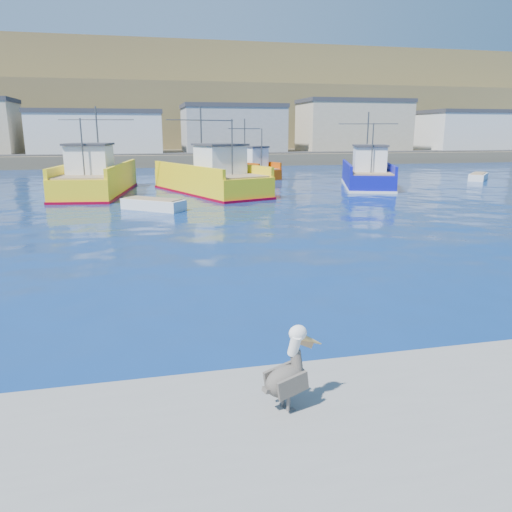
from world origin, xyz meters
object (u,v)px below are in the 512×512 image
Objects in this scene: skiff_mid at (153,205)px; skiff_far at (478,177)px; trawler_yellow_b at (211,179)px; trawler_yellow_a at (96,179)px; pelican at (289,374)px; boat_orange at (250,168)px; trawler_blue at (367,175)px.

skiff_mid is 1.05× the size of skiff_far.
trawler_yellow_b is 3.25× the size of skiff_mid.
trawler_yellow_a is at bearing 113.38° from skiff_mid.
skiff_mid is 2.94× the size of pelican.
trawler_blue is at bearing -52.56° from boat_orange.
trawler_blue reaches higher than skiff_mid.
skiff_mid is 34.36m from skiff_far.
trawler_yellow_a is 36.23m from skiff_far.
skiff_far is (36.09, 3.05, -0.84)m from trawler_yellow_a.
boat_orange is (14.52, 10.51, -0.12)m from trawler_yellow_a.
boat_orange is (-8.10, 10.58, -0.01)m from trawler_blue.
skiff_mid is at bearing -158.90° from skiff_far.
trawler_blue is 37.92m from pelican.
trawler_blue is 13.84m from skiff_far.
boat_orange is at bearing 160.92° from skiff_far.
trawler_yellow_b is at bearing 58.51° from skiff_mid.
pelican is at bearing -95.81° from trawler_yellow_b.
skiff_mid is at bearing -117.89° from boat_orange.
trawler_yellow_b reaches higher than skiff_mid.
trawler_yellow_b is (8.70, -1.70, -0.02)m from trawler_yellow_a.
trawler_yellow_a is 1.16× the size of trawler_blue.
pelican is at bearing -129.72° from skiff_far.
trawler_blue is 2.96× the size of skiff_far.
skiff_far is 48.00m from pelican.
boat_orange reaches higher than pelican.
skiff_far is (21.57, -7.46, -0.72)m from boat_orange.
skiff_mid is at bearing -121.49° from trawler_yellow_b.
trawler_blue is 1.40× the size of boat_orange.
trawler_yellow_b is at bearing -11.03° from trawler_yellow_a.
pelican is (-3.28, -32.17, -0.01)m from trawler_yellow_b.
trawler_yellow_a is 8.86m from trawler_yellow_b.
pelican is at bearing -86.75° from skiff_mid.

